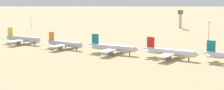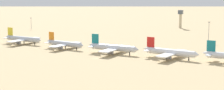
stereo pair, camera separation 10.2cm
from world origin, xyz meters
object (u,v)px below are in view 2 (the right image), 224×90
object	(u,v)px
parked_jet_yellow_2	(23,39)
parked_jet_red_5	(170,52)
light_pole_east	(209,31)
light_pole_mid	(31,22)
parked_jet_teal_4	(113,48)
parked_jet_orange_3	(64,44)
control_tower	(180,17)

from	to	relation	value
parked_jet_yellow_2	parked_jet_red_5	size ratio (longest dim) A/B	0.98
parked_jet_yellow_2	light_pole_east	size ratio (longest dim) A/B	2.26
parked_jet_yellow_2	light_pole_mid	distance (m)	121.47
parked_jet_teal_4	light_pole_east	size ratio (longest dim) A/B	2.31
parked_jet_orange_3	light_pole_mid	xyz separation A→B (m)	(-119.02, 103.57, 3.68)
light_pole_mid	parked_jet_orange_3	bearing A→B (deg)	-41.03
light_pole_mid	light_pole_east	size ratio (longest dim) A/B	0.73
parked_jet_teal_4	control_tower	world-z (taller)	control_tower
parked_jet_teal_4	parked_jet_red_5	world-z (taller)	parked_jet_teal_4
parked_jet_orange_3	parked_jet_teal_4	size ratio (longest dim) A/B	0.92
parked_jet_red_5	light_pole_mid	xyz separation A→B (m)	(-206.90, 104.87, 3.31)
parked_jet_red_5	light_pole_east	world-z (taller)	light_pole_east
parked_jet_yellow_2	light_pole_east	xyz separation A→B (m)	(139.04, 85.51, 5.88)
parked_jet_teal_4	light_pole_mid	bearing A→B (deg)	148.01
parked_jet_red_5	light_pole_mid	world-z (taller)	parked_jet_red_5
parked_jet_teal_4	control_tower	bearing A→B (deg)	94.33
parked_jet_yellow_2	light_pole_mid	xyz separation A→B (m)	(-71.86, 97.87, 3.40)
parked_jet_orange_3	control_tower	size ratio (longest dim) A/B	1.78
parked_jet_yellow_2	parked_jet_teal_4	world-z (taller)	parked_jet_teal_4
parked_jet_yellow_2	light_pole_east	bearing A→B (deg)	34.26
parked_jet_orange_3	parked_jet_red_5	xyz separation A→B (m)	(87.87, -1.30, 0.38)
parked_jet_red_5	control_tower	bearing A→B (deg)	111.60
light_pole_mid	light_pole_east	world-z (taller)	light_pole_east
parked_jet_orange_3	parked_jet_yellow_2	bearing A→B (deg)	179.78
parked_jet_yellow_2	control_tower	bearing A→B (deg)	69.93
parked_jet_yellow_2	control_tower	distance (m)	206.72
parked_jet_red_5	light_pole_east	bearing A→B (deg)	93.50
parked_jet_orange_3	light_pole_east	world-z (taller)	light_pole_east
parked_jet_red_5	control_tower	world-z (taller)	control_tower
control_tower	light_pole_east	bearing A→B (deg)	-60.58
light_pole_east	parked_jet_teal_4	bearing A→B (deg)	-116.90
parked_jet_orange_3	light_pole_mid	world-z (taller)	light_pole_mid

